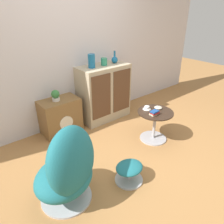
{
  "coord_description": "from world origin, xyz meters",
  "views": [
    {
      "loc": [
        -1.74,
        -1.65,
        1.95
      ],
      "look_at": [
        0.03,
        0.5,
        0.55
      ],
      "focal_mm": 35.0,
      "sensor_mm": 36.0,
      "label": 1
    }
  ],
  "objects_px": {
    "sideboard": "(104,93)",
    "egg_chair": "(68,169)",
    "teacup": "(147,108)",
    "book_stack": "(154,113)",
    "ottoman": "(129,170)",
    "coffee_table": "(154,123)",
    "vase_inner_right": "(115,59)",
    "bowl": "(158,108)",
    "vase_leftmost": "(92,61)",
    "vase_inner_left": "(104,62)",
    "tv_console": "(60,116)",
    "potted_plant": "(55,95)"
  },
  "relations": [
    {
      "from": "egg_chair",
      "to": "vase_inner_right",
      "type": "distance_m",
      "value": 2.27
    },
    {
      "from": "sideboard",
      "to": "egg_chair",
      "type": "distance_m",
      "value": 1.98
    },
    {
      "from": "sideboard",
      "to": "teacup",
      "type": "xyz_separation_m",
      "value": [
        0.1,
        -0.95,
        0.01
      ]
    },
    {
      "from": "teacup",
      "to": "egg_chair",
      "type": "bearing_deg",
      "value": -166.83
    },
    {
      "from": "sideboard",
      "to": "coffee_table",
      "type": "height_order",
      "value": "sideboard"
    },
    {
      "from": "vase_inner_right",
      "to": "book_stack",
      "type": "distance_m",
      "value": 1.28
    },
    {
      "from": "ottoman",
      "to": "vase_inner_left",
      "type": "bearing_deg",
      "value": 61.9
    },
    {
      "from": "ottoman",
      "to": "potted_plant",
      "type": "xyz_separation_m",
      "value": [
        -0.12,
        1.55,
        0.5
      ]
    },
    {
      "from": "vase_leftmost",
      "to": "egg_chair",
      "type": "bearing_deg",
      "value": -133.26
    },
    {
      "from": "vase_inner_right",
      "to": "book_stack",
      "type": "xyz_separation_m",
      "value": [
        -0.21,
        -1.14,
        -0.54
      ]
    },
    {
      "from": "vase_inner_right",
      "to": "tv_console",
      "type": "bearing_deg",
      "value": 177.86
    },
    {
      "from": "sideboard",
      "to": "bowl",
      "type": "bearing_deg",
      "value": -76.21
    },
    {
      "from": "sideboard",
      "to": "teacup",
      "type": "bearing_deg",
      "value": -83.81
    },
    {
      "from": "coffee_table",
      "to": "bowl",
      "type": "distance_m",
      "value": 0.25
    },
    {
      "from": "ottoman",
      "to": "bowl",
      "type": "height_order",
      "value": "bowl"
    },
    {
      "from": "vase_inner_right",
      "to": "potted_plant",
      "type": "bearing_deg",
      "value": 177.9
    },
    {
      "from": "coffee_table",
      "to": "vase_inner_right",
      "type": "height_order",
      "value": "vase_inner_right"
    },
    {
      "from": "sideboard",
      "to": "coffee_table",
      "type": "xyz_separation_m",
      "value": [
        0.14,
        -1.09,
        -0.21
      ]
    },
    {
      "from": "book_stack",
      "to": "tv_console",
      "type": "bearing_deg",
      "value": 127.67
    },
    {
      "from": "coffee_table",
      "to": "vase_inner_left",
      "type": "bearing_deg",
      "value": 96.48
    },
    {
      "from": "ottoman",
      "to": "vase_inner_right",
      "type": "distance_m",
      "value": 2.04
    },
    {
      "from": "vase_inner_left",
      "to": "teacup",
      "type": "height_order",
      "value": "vase_inner_left"
    },
    {
      "from": "teacup",
      "to": "bowl",
      "type": "distance_m",
      "value": 0.18
    },
    {
      "from": "sideboard",
      "to": "egg_chair",
      "type": "height_order",
      "value": "sideboard"
    },
    {
      "from": "coffee_table",
      "to": "egg_chair",
      "type": "bearing_deg",
      "value": -172.01
    },
    {
      "from": "sideboard",
      "to": "coffee_table",
      "type": "bearing_deg",
      "value": -82.48
    },
    {
      "from": "vase_leftmost",
      "to": "vase_inner_left",
      "type": "height_order",
      "value": "vase_leftmost"
    },
    {
      "from": "sideboard",
      "to": "book_stack",
      "type": "xyz_separation_m",
      "value": [
        0.05,
        -1.14,
        0.02
      ]
    },
    {
      "from": "egg_chair",
      "to": "potted_plant",
      "type": "bearing_deg",
      "value": 67.27
    },
    {
      "from": "vase_inner_left",
      "to": "book_stack",
      "type": "bearing_deg",
      "value": -88.49
    },
    {
      "from": "vase_leftmost",
      "to": "vase_inner_right",
      "type": "relative_size",
      "value": 1.05
    },
    {
      "from": "sideboard",
      "to": "vase_inner_left",
      "type": "xyz_separation_m",
      "value": [
        0.02,
        0.0,
        0.56
      ]
    },
    {
      "from": "ottoman",
      "to": "vase_leftmost",
      "type": "height_order",
      "value": "vase_leftmost"
    },
    {
      "from": "vase_inner_right",
      "to": "teacup",
      "type": "relative_size",
      "value": 1.7
    },
    {
      "from": "vase_inner_right",
      "to": "teacup",
      "type": "xyz_separation_m",
      "value": [
        -0.15,
        -0.95,
        -0.55
      ]
    },
    {
      "from": "vase_inner_left",
      "to": "bowl",
      "type": "distance_m",
      "value": 1.21
    },
    {
      "from": "vase_leftmost",
      "to": "book_stack",
      "type": "height_order",
      "value": "vase_leftmost"
    },
    {
      "from": "bowl",
      "to": "vase_leftmost",
      "type": "bearing_deg",
      "value": 115.16
    },
    {
      "from": "vase_inner_left",
      "to": "bowl",
      "type": "xyz_separation_m",
      "value": [
        0.24,
        -1.05,
        -0.55
      ]
    },
    {
      "from": "book_stack",
      "to": "vase_inner_left",
      "type": "bearing_deg",
      "value": 91.51
    },
    {
      "from": "vase_inner_left",
      "to": "sideboard",
      "type": "bearing_deg",
      "value": -168.84
    },
    {
      "from": "vase_leftmost",
      "to": "bowl",
      "type": "distance_m",
      "value": 1.3
    },
    {
      "from": "sideboard",
      "to": "vase_inner_left",
      "type": "relative_size",
      "value": 7.96
    },
    {
      "from": "teacup",
      "to": "sideboard",
      "type": "bearing_deg",
      "value": 96.19
    },
    {
      "from": "book_stack",
      "to": "ottoman",
      "type": "bearing_deg",
      "value": -156.44
    },
    {
      "from": "vase_leftmost",
      "to": "book_stack",
      "type": "bearing_deg",
      "value": -75.99
    },
    {
      "from": "coffee_table",
      "to": "teacup",
      "type": "height_order",
      "value": "teacup"
    },
    {
      "from": "coffee_table",
      "to": "potted_plant",
      "type": "relative_size",
      "value": 3.07
    },
    {
      "from": "egg_chair",
      "to": "vase_inner_right",
      "type": "xyz_separation_m",
      "value": [
        1.73,
        1.32,
        0.62
      ]
    },
    {
      "from": "egg_chair",
      "to": "potted_plant",
      "type": "height_order",
      "value": "egg_chair"
    }
  ]
}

